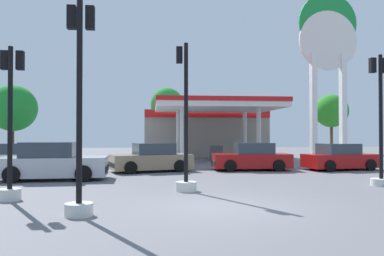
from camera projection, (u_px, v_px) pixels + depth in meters
ground_plane at (218, 207)px, 10.37m from camera, size 90.00×90.00×0.00m
gas_station at (205, 130)px, 34.10m from camera, size 10.47×13.82×4.37m
station_pole_sign at (328, 52)px, 29.74m from camera, size 4.57×0.56×12.80m
car_0 at (5, 158)px, 21.01m from camera, size 4.19×2.24×1.43m
car_1 at (340, 158)px, 21.01m from camera, size 4.21×2.30×1.43m
car_2 at (152, 159)px, 20.08m from camera, size 4.43×2.79×1.48m
car_3 at (52, 163)px, 16.44m from camera, size 4.56×2.19×1.61m
car_4 at (251, 158)px, 20.85m from camera, size 4.18×2.00×1.48m
traffic_signal_0 at (11, 141)px, 11.40m from camera, size 0.65×0.68×4.54m
traffic_signal_1 at (185, 148)px, 13.24m from camera, size 0.72×0.72×5.08m
traffic_signal_2 at (80, 131)px, 9.28m from camera, size 0.67×0.69×5.18m
traffic_signal_3 at (380, 137)px, 14.67m from camera, size 0.76×0.76×4.96m
tree_0 at (13, 108)px, 38.08m from camera, size 4.62×4.62×6.78m
tree_1 at (167, 104)px, 39.95m from camera, size 3.32×3.32×6.75m
tree_2 at (331, 111)px, 38.85m from camera, size 3.34×3.34×5.89m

